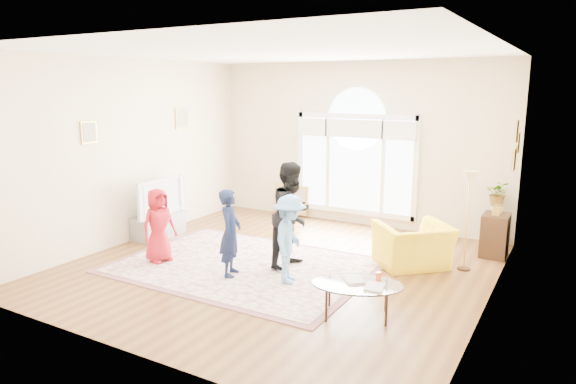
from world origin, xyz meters
The scene contains 17 objects.
ground centered at (0.00, 0.00, 0.00)m, with size 6.00×6.00×0.00m, color #57341A.
room_shell centered at (0.01, 2.83, 1.57)m, with size 6.00×6.00×6.00m.
area_rug centered at (-0.48, -0.25, 0.01)m, with size 3.60×2.60×0.02m, color beige.
rug_border centered at (-0.48, -0.25, 0.01)m, with size 3.80×2.80×0.01m, color #805052.
tv_console centered at (-2.75, 0.30, 0.21)m, with size 0.45×1.00×0.42m, color gray.
television centered at (-2.74, 0.30, 0.76)m, with size 0.18×1.18×0.68m.
coffee_table centered at (1.70, -1.03, 0.40)m, with size 1.26×1.02×0.54m.
armchair centered at (1.77, 1.03, 0.34)m, with size 1.03×0.90×0.67m, color yellow.
side_cabinet centered at (2.78, 2.19, 0.35)m, with size 0.40×0.50×0.70m, color black.
floor_lamp centered at (2.49, 1.29, 1.28)m, with size 0.31×0.31×1.51m.
plant_pedestal centered at (2.70, 2.83, 0.35)m, with size 0.20×0.20×0.70m, color white.
potted_plant centered at (2.70, 2.83, 0.92)m, with size 0.39×0.34×0.44m, color #33722D.
leaning_picture centered at (-1.42, 2.90, 0.00)m, with size 0.80×0.05×0.62m, color tan.
child_red centered at (-1.74, -0.74, 0.60)m, with size 0.57×0.37×1.16m, color #A91622.
child_navy centered at (-0.40, -0.68, 0.66)m, with size 0.46×0.30×1.27m, color #111B3A.
child_black centered at (0.18, 0.10, 0.82)m, with size 0.78×0.61×1.61m, color black.
child_blue centered at (0.47, -0.49, 0.64)m, with size 0.81×0.46×1.25m, color #609CD3.
Camera 1 is at (3.84, -6.43, 2.71)m, focal length 32.00 mm.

